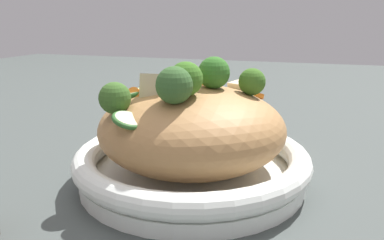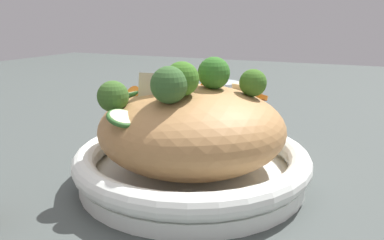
% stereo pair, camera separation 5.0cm
% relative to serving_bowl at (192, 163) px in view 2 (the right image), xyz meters
% --- Properties ---
extents(ground_plane, '(3.00, 3.00, 0.00)m').
position_rel_serving_bowl_xyz_m(ground_plane, '(0.00, 0.00, -0.03)').
color(ground_plane, '#424846').
extents(serving_bowl, '(0.31, 0.31, 0.05)m').
position_rel_serving_bowl_xyz_m(serving_bowl, '(0.00, 0.00, 0.00)').
color(serving_bowl, white).
rests_on(serving_bowl, ground_plane).
extents(noodle_heap, '(0.25, 0.25, 0.11)m').
position_rel_serving_bowl_xyz_m(noodle_heap, '(0.00, 0.00, 0.05)').
color(noodle_heap, '#B2804B').
rests_on(noodle_heap, serving_bowl).
extents(broccoli_florets, '(0.15, 0.19, 0.07)m').
position_rel_serving_bowl_xyz_m(broccoli_florets, '(0.03, 0.00, 0.11)').
color(broccoli_florets, '#91B573').
rests_on(broccoli_florets, serving_bowl).
extents(carrot_coins, '(0.12, 0.20, 0.05)m').
position_rel_serving_bowl_xyz_m(carrot_coins, '(-0.02, -0.02, 0.10)').
color(carrot_coins, orange).
rests_on(carrot_coins, serving_bowl).
extents(zucchini_slices, '(0.16, 0.08, 0.04)m').
position_rel_serving_bowl_xyz_m(zucchini_slices, '(0.03, -0.06, 0.09)').
color(zucchini_slices, beige).
rests_on(zucchini_slices, serving_bowl).
extents(chicken_chunks, '(0.15, 0.13, 0.05)m').
position_rel_serving_bowl_xyz_m(chicken_chunks, '(-0.02, -0.01, 0.10)').
color(chicken_chunks, beige).
rests_on(chicken_chunks, serving_bowl).
extents(drinking_glass, '(0.07, 0.07, 0.09)m').
position_rel_serving_bowl_xyz_m(drinking_glass, '(-0.28, -0.06, 0.02)').
color(drinking_glass, silver).
rests_on(drinking_glass, ground_plane).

